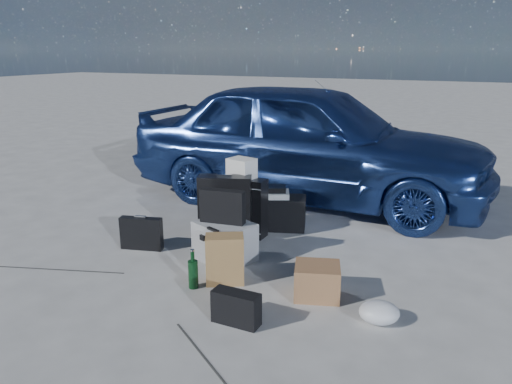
% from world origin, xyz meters
% --- Properties ---
extents(ground, '(60.00, 60.00, 0.00)m').
position_xyz_m(ground, '(0.00, 0.00, 0.00)').
color(ground, '#BAB9B4').
rests_on(ground, ground).
extents(car, '(4.54, 1.83, 1.55)m').
position_xyz_m(car, '(0.04, 2.63, 0.77)').
color(car, '#2C4B97').
rests_on(car, ground).
extents(pelican_case, '(0.62, 0.57, 0.36)m').
position_xyz_m(pelican_case, '(0.00, 0.43, 0.18)').
color(pelican_case, '#A3A5A8').
rests_on(pelican_case, ground).
extents(laptop_bag, '(0.43, 0.16, 0.31)m').
position_xyz_m(laptop_bag, '(-0.02, 0.43, 0.52)').
color(laptop_bag, black).
rests_on(laptop_bag, pelican_case).
extents(briefcase, '(0.43, 0.20, 0.33)m').
position_xyz_m(briefcase, '(-0.86, 0.30, 0.16)').
color(briefcase, black).
rests_on(briefcase, ground).
extents(suitcase_left, '(0.56, 0.36, 0.69)m').
position_xyz_m(suitcase_left, '(-0.22, 0.85, 0.34)').
color(suitcase_left, black).
rests_on(suitcase_left, ground).
extents(suitcase_right, '(0.52, 0.19, 0.62)m').
position_xyz_m(suitcase_right, '(-0.15, 1.09, 0.31)').
color(suitcase_right, black).
rests_on(suitcase_right, ground).
extents(white_carton, '(0.30, 0.26, 0.21)m').
position_xyz_m(white_carton, '(-0.15, 1.09, 0.72)').
color(white_carton, silver).
rests_on(white_carton, suitcase_right).
extents(duffel_bag, '(0.78, 0.51, 0.36)m').
position_xyz_m(duffel_bag, '(0.06, 1.41, 0.18)').
color(duffel_bag, black).
rests_on(duffel_bag, ground).
extents(flat_box_white, '(0.43, 0.38, 0.06)m').
position_xyz_m(flat_box_white, '(0.07, 1.40, 0.39)').
color(flat_box_white, silver).
rests_on(flat_box_white, duffel_bag).
extents(flat_box_black, '(0.33, 0.29, 0.06)m').
position_xyz_m(flat_box_black, '(0.07, 1.40, 0.45)').
color(flat_box_black, black).
rests_on(flat_box_black, flat_box_white).
extents(kraft_bag, '(0.37, 0.32, 0.42)m').
position_xyz_m(kraft_bag, '(0.23, 0.00, 0.21)').
color(kraft_bag, '#915E3F').
rests_on(kraft_bag, ground).
extents(cardboard_box, '(0.43, 0.41, 0.27)m').
position_xyz_m(cardboard_box, '(1.02, 0.09, 0.13)').
color(cardboard_box, brown).
rests_on(cardboard_box, ground).
extents(plastic_bag, '(0.36, 0.34, 0.16)m').
position_xyz_m(plastic_bag, '(1.55, -0.10, 0.08)').
color(plastic_bag, silver).
rests_on(plastic_bag, ground).
extents(messenger_bag, '(0.35, 0.14, 0.25)m').
position_xyz_m(messenger_bag, '(0.62, -0.55, 0.12)').
color(messenger_bag, black).
rests_on(messenger_bag, ground).
extents(green_bottle, '(0.10, 0.10, 0.33)m').
position_xyz_m(green_bottle, '(0.04, -0.20, 0.16)').
color(green_bottle, black).
rests_on(green_bottle, ground).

